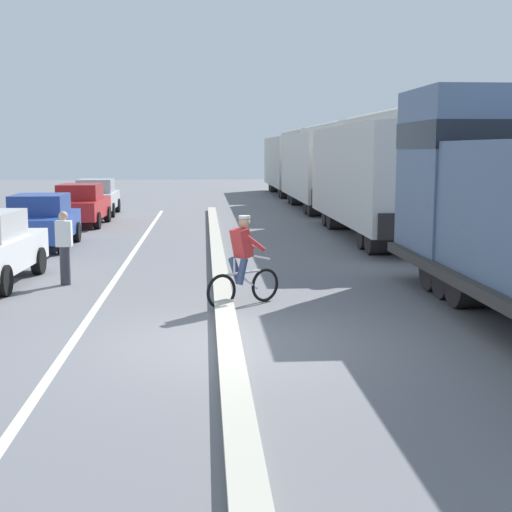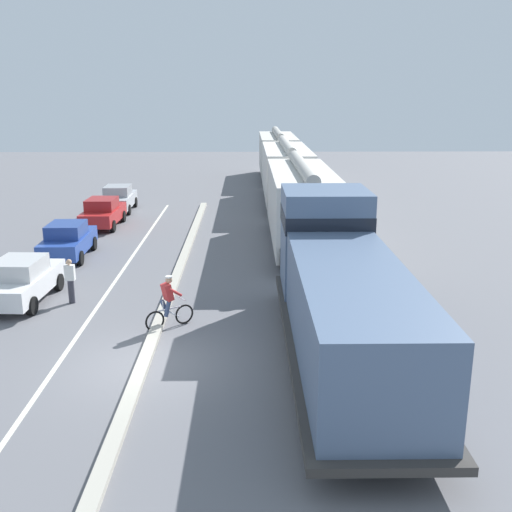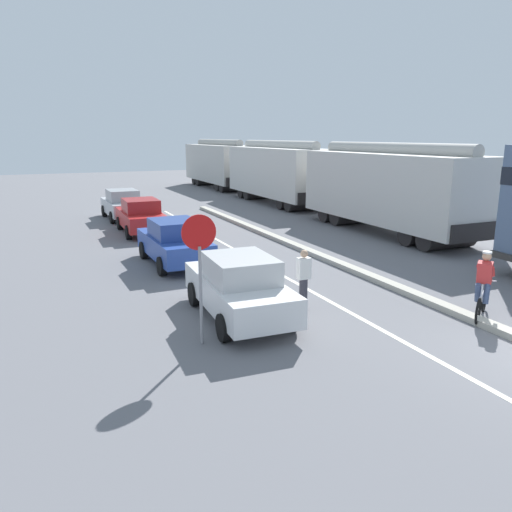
{
  "view_description": "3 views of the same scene",
  "coord_description": "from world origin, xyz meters",
  "px_view_note": "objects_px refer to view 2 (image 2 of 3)",
  "views": [
    {
      "loc": [
        -0.34,
        -10.59,
        2.95
      ],
      "look_at": [
        0.64,
        2.92,
        0.91
      ],
      "focal_mm": 50.0,
      "sensor_mm": 36.0,
      "label": 1
    },
    {
      "loc": [
        2.88,
        -15.23,
        7.32
      ],
      "look_at": [
        3.16,
        3.66,
        2.1
      ],
      "focal_mm": 42.0,
      "sensor_mm": 36.0,
      "label": 2
    },
    {
      "loc": [
        -9.62,
        -5.83,
        4.47
      ],
      "look_at": [
        -3.59,
        7.7,
        0.89
      ],
      "focal_mm": 35.0,
      "sensor_mm": 36.0,
      "label": 3
    }
  ],
  "objects_px": {
    "hopper_car_lead": "(302,205)",
    "pedestrian_by_cars": "(70,280)",
    "hopper_car_trailing": "(277,155)",
    "parked_car_white": "(22,280)",
    "locomotive": "(340,294)",
    "parked_car_red": "(103,212)",
    "parked_car_blue": "(68,240)",
    "parked_car_silver": "(118,198)",
    "cyclist": "(169,303)",
    "hopper_car_middle": "(286,173)"
  },
  "relations": [
    {
      "from": "hopper_car_trailing",
      "to": "parked_car_white",
      "type": "relative_size",
      "value": 2.48
    },
    {
      "from": "parked_car_red",
      "to": "hopper_car_lead",
      "type": "bearing_deg",
      "value": -23.73
    },
    {
      "from": "hopper_car_lead",
      "to": "parked_car_blue",
      "type": "height_order",
      "value": "hopper_car_lead"
    },
    {
      "from": "locomotive",
      "to": "parked_car_silver",
      "type": "relative_size",
      "value": 2.74
    },
    {
      "from": "hopper_car_trailing",
      "to": "parked_car_white",
      "type": "bearing_deg",
      "value": -109.04
    },
    {
      "from": "parked_car_white",
      "to": "parked_car_red",
      "type": "relative_size",
      "value": 1.01
    },
    {
      "from": "hopper_car_lead",
      "to": "pedestrian_by_cars",
      "type": "relative_size",
      "value": 6.54
    },
    {
      "from": "pedestrian_by_cars",
      "to": "parked_car_silver",
      "type": "bearing_deg",
      "value": 96.07
    },
    {
      "from": "hopper_car_lead",
      "to": "hopper_car_middle",
      "type": "relative_size",
      "value": 1.0
    },
    {
      "from": "locomotive",
      "to": "hopper_car_lead",
      "type": "height_order",
      "value": "locomotive"
    },
    {
      "from": "cyclist",
      "to": "parked_car_white",
      "type": "bearing_deg",
      "value": 155.64
    },
    {
      "from": "locomotive",
      "to": "parked_car_red",
      "type": "distance_m",
      "value": 19.9
    },
    {
      "from": "parked_car_red",
      "to": "pedestrian_by_cars",
      "type": "relative_size",
      "value": 2.61
    },
    {
      "from": "hopper_car_middle",
      "to": "parked_car_blue",
      "type": "relative_size",
      "value": 2.5
    },
    {
      "from": "parked_car_white",
      "to": "parked_car_silver",
      "type": "relative_size",
      "value": 1.01
    },
    {
      "from": "hopper_car_middle",
      "to": "parked_car_red",
      "type": "xyz_separation_m",
      "value": [
        -10.6,
        -6.94,
        -1.26
      ]
    },
    {
      "from": "hopper_car_lead",
      "to": "parked_car_white",
      "type": "relative_size",
      "value": 2.48
    },
    {
      "from": "locomotive",
      "to": "cyclist",
      "type": "relative_size",
      "value": 6.77
    },
    {
      "from": "parked_car_white",
      "to": "cyclist",
      "type": "relative_size",
      "value": 2.49
    },
    {
      "from": "hopper_car_trailing",
      "to": "parked_car_red",
      "type": "bearing_deg",
      "value": -119.76
    },
    {
      "from": "parked_car_white",
      "to": "hopper_car_trailing",
      "type": "bearing_deg",
      "value": 70.96
    },
    {
      "from": "locomotive",
      "to": "parked_car_red",
      "type": "relative_size",
      "value": 2.75
    },
    {
      "from": "parked_car_white",
      "to": "parked_car_silver",
      "type": "bearing_deg",
      "value": 90.14
    },
    {
      "from": "hopper_car_trailing",
      "to": "parked_car_blue",
      "type": "relative_size",
      "value": 2.5
    },
    {
      "from": "hopper_car_lead",
      "to": "parked_car_white",
      "type": "bearing_deg",
      "value": -144.36
    },
    {
      "from": "parked_car_white",
      "to": "parked_car_blue",
      "type": "relative_size",
      "value": 1.01
    },
    {
      "from": "locomotive",
      "to": "parked_car_white",
      "type": "xyz_separation_m",
      "value": [
        -10.64,
        4.53,
        -0.98
      ]
    },
    {
      "from": "parked_car_blue",
      "to": "parked_car_red",
      "type": "height_order",
      "value": "same"
    },
    {
      "from": "hopper_car_lead",
      "to": "cyclist",
      "type": "relative_size",
      "value": 6.18
    },
    {
      "from": "hopper_car_lead",
      "to": "hopper_car_middle",
      "type": "distance_m",
      "value": 11.6
    },
    {
      "from": "parked_car_white",
      "to": "cyclist",
      "type": "xyz_separation_m",
      "value": [
        5.54,
        -2.51,
        0.0
      ]
    },
    {
      "from": "parked_car_silver",
      "to": "parked_car_blue",
      "type": "bearing_deg",
      "value": -90.11
    },
    {
      "from": "hopper_car_middle",
      "to": "parked_car_white",
      "type": "xyz_separation_m",
      "value": [
        -10.64,
        -19.23,
        -1.26
      ]
    },
    {
      "from": "cyclist",
      "to": "parked_car_silver",
      "type": "bearing_deg",
      "value": 106.09
    },
    {
      "from": "hopper_car_lead",
      "to": "hopper_car_middle",
      "type": "height_order",
      "value": "same"
    },
    {
      "from": "hopper_car_trailing",
      "to": "parked_car_silver",
      "type": "distance_m",
      "value": 17.64
    },
    {
      "from": "parked_car_blue",
      "to": "parked_car_silver",
      "type": "distance_m",
      "value": 10.93
    },
    {
      "from": "parked_car_blue",
      "to": "parked_car_red",
      "type": "relative_size",
      "value": 1.0
    },
    {
      "from": "parked_car_white",
      "to": "parked_car_red",
      "type": "xyz_separation_m",
      "value": [
        0.04,
        12.29,
        0.0
      ]
    },
    {
      "from": "hopper_car_trailing",
      "to": "parked_car_silver",
      "type": "height_order",
      "value": "hopper_car_trailing"
    },
    {
      "from": "hopper_car_lead",
      "to": "locomotive",
      "type": "bearing_deg",
      "value": -90.0
    },
    {
      "from": "hopper_car_middle",
      "to": "cyclist",
      "type": "height_order",
      "value": "hopper_car_middle"
    },
    {
      "from": "hopper_car_trailing",
      "to": "pedestrian_by_cars",
      "type": "distance_m",
      "value": 32.24
    },
    {
      "from": "parked_car_white",
      "to": "parked_car_silver",
      "type": "distance_m",
      "value": 16.85
    },
    {
      "from": "parked_car_white",
      "to": "cyclist",
      "type": "height_order",
      "value": "cyclist"
    },
    {
      "from": "parked_car_white",
      "to": "parked_car_silver",
      "type": "height_order",
      "value": "same"
    },
    {
      "from": "locomotive",
      "to": "pedestrian_by_cars",
      "type": "distance_m",
      "value": 9.95
    },
    {
      "from": "parked_car_silver",
      "to": "parked_car_red",
      "type": "bearing_deg",
      "value": -89.0
    },
    {
      "from": "parked_car_blue",
      "to": "pedestrian_by_cars",
      "type": "relative_size",
      "value": 2.62
    },
    {
      "from": "hopper_car_lead",
      "to": "pedestrian_by_cars",
      "type": "bearing_deg",
      "value": -138.8
    }
  ]
}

